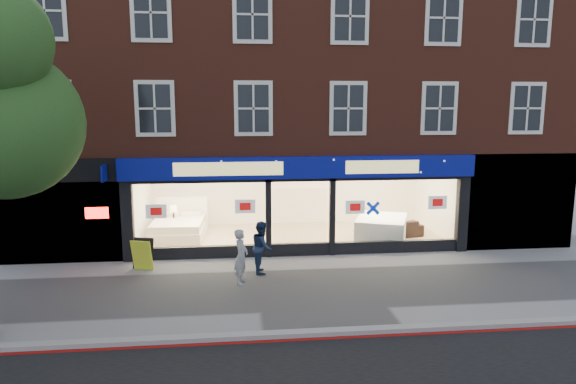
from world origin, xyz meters
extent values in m
plane|color=gray|center=(0.00, 0.00, 0.00)|extent=(120.00, 120.00, 0.00)
cube|color=#8C0A07|center=(0.00, -3.10, 0.01)|extent=(60.00, 0.10, 0.01)
cube|color=gray|center=(0.00, -2.90, 0.06)|extent=(60.00, 0.25, 0.12)
cube|color=tan|center=(0.00, 5.25, 0.05)|extent=(11.00, 4.50, 0.10)
cube|color=maroon|center=(0.00, 7.00, 6.65)|extent=(19.00, 8.00, 6.70)
cube|color=#081081|center=(0.00, 2.88, 2.95)|extent=(11.40, 0.28, 0.70)
cube|color=black|center=(0.00, 3.08, 0.20)|extent=(11.00, 0.18, 0.40)
cube|color=black|center=(-5.50, 3.05, 1.30)|extent=(0.35, 0.30, 2.60)
cube|color=black|center=(5.50, 3.05, 1.30)|extent=(0.35, 0.30, 2.60)
cube|color=white|center=(-3.25, 3.00, 1.45)|extent=(4.20, 0.02, 2.10)
cube|color=white|center=(3.25, 3.00, 1.45)|extent=(4.20, 0.02, 2.10)
cube|color=white|center=(0.00, 3.25, 1.15)|extent=(1.80, 0.02, 2.10)
cube|color=silver|center=(0.00, 7.50, 1.30)|extent=(11.00, 0.20, 2.60)
cube|color=#FFEAC6|center=(0.00, 5.25, 2.60)|extent=(11.00, 4.50, 0.12)
cube|color=black|center=(-7.60, 3.30, 1.65)|extent=(3.80, 0.60, 3.30)
cube|color=#FF140C|center=(-6.40, 2.95, 1.60)|extent=(0.70, 0.04, 0.35)
cube|color=black|center=(7.50, 3.20, 1.65)|extent=(4.00, 0.40, 3.30)
cube|color=white|center=(-4.21, 5.39, 0.29)|extent=(1.94, 2.26, 0.38)
cube|color=white|center=(-4.21, 5.39, 0.62)|extent=(1.87, 2.17, 0.27)
cube|color=white|center=(-4.16, 6.53, 0.75)|extent=(1.94, 0.21, 1.30)
cube|color=white|center=(-4.58, 6.19, 0.82)|extent=(0.72, 0.38, 0.13)
cube|color=white|center=(-3.77, 6.15, 0.82)|extent=(0.72, 0.38, 0.13)
cube|color=brown|center=(-4.40, 5.82, 0.38)|extent=(0.46, 0.46, 0.55)
cube|color=white|center=(3.10, 4.31, 0.24)|extent=(2.35, 2.59, 0.28)
cube|color=white|center=(3.10, 4.31, 0.52)|extent=(2.35, 2.59, 0.28)
cube|color=white|center=(3.10, 4.31, 0.80)|extent=(2.35, 2.59, 0.28)
imported|color=black|center=(3.70, 4.71, 0.41)|extent=(2.24, 1.35, 0.61)
cube|color=#CCD926|center=(-4.91, 2.05, 0.48)|extent=(0.71, 0.56, 0.96)
imported|color=#97999F|center=(-1.98, 0.57, 0.77)|extent=(0.50, 0.64, 1.54)
imported|color=#182745|center=(-1.35, 1.47, 0.77)|extent=(0.59, 0.75, 1.55)
camera|label=1|loc=(-2.14, -13.18, 4.91)|focal=32.00mm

